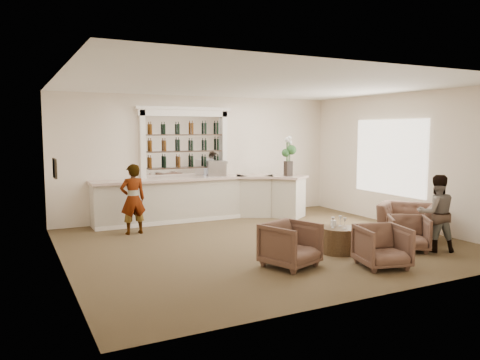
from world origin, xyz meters
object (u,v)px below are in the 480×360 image
sommelier (133,199)px  guest (436,213)px  armchair_right (408,233)px  cocktail_table (338,240)px  armchair_left (291,245)px  bar_counter (203,199)px  armchair_far (407,221)px  espresso_machine (217,169)px  flower_vase (288,154)px  armchair_center (382,246)px

sommelier → guest: size_ratio=1.07×
guest → armchair_right: (-0.44, 0.28, -0.41)m
cocktail_table → armchair_left: (-1.34, -0.37, 0.14)m
bar_counter → armchair_far: size_ratio=4.88×
cocktail_table → armchair_right: 1.45m
bar_counter → armchair_right: bar_counter is taller
espresso_machine → flower_vase: size_ratio=0.45×
armchair_right → flower_vase: 4.34m
cocktail_table → sommelier: sommelier is taller
armchair_right → espresso_machine: (-2.00, 4.88, 1.01)m
armchair_left → armchair_far: armchair_left is taller
sommelier → espresso_machine: 2.75m
sommelier → armchair_left: (1.81, -3.83, -0.42)m
sommelier → flower_vase: bearing=178.4°
bar_counter → sommelier: (-2.08, -0.85, 0.24)m
cocktail_table → armchair_right: (1.36, -0.47, 0.09)m
sommelier → armchair_center: size_ratio=2.00×
cocktail_table → armchair_far: bearing=8.3°
armchair_right → sommelier: bearing=174.1°
cocktail_table → espresso_machine: espresso_machine is taller
sommelier → flower_vase: flower_vase is taller
armchair_center → espresso_machine: (-0.69, 5.52, 0.98)m
espresso_machine → cocktail_table: bearing=-64.4°
armchair_right → espresso_machine: espresso_machine is taller
armchair_left → armchair_right: size_ratio=1.14×
armchair_left → armchair_right: armchair_left is taller
armchair_far → flower_vase: bearing=161.9°
armchair_center → armchair_right: 1.46m
sommelier → guest: (4.96, -4.22, -0.05)m
cocktail_table → guest: bearing=-22.7°
armchair_left → cocktail_table: bearing=-4.8°
armchair_center → espresso_machine: 5.65m
bar_counter → armchair_right: size_ratio=7.55×
armchair_left → armchair_right: 2.71m
cocktail_table → armchair_center: (0.06, -1.12, 0.12)m
bar_counter → armchair_far: bearing=-51.0°
espresso_machine → armchair_far: bearing=-38.2°
guest → armchair_center: size_ratio=1.87×
armchair_center → flower_vase: (1.09, 4.75, 1.38)m
armchair_right → espresso_machine: 5.36m
bar_counter → armchair_far: (3.24, -4.00, -0.19)m
armchair_right → armchair_far: (0.80, 0.79, 0.04)m
espresso_machine → flower_vase: bearing=-5.9°
sommelier → armchair_right: 6.01m
cocktail_table → sommelier: (-3.16, 3.46, 0.56)m
bar_counter → flower_vase: flower_vase is taller
cocktail_table → armchair_far: (2.16, 0.32, 0.13)m
armchair_center → armchair_right: size_ratio=1.07×
armchair_right → armchair_far: armchair_far is taller
espresso_machine → flower_vase: 1.99m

